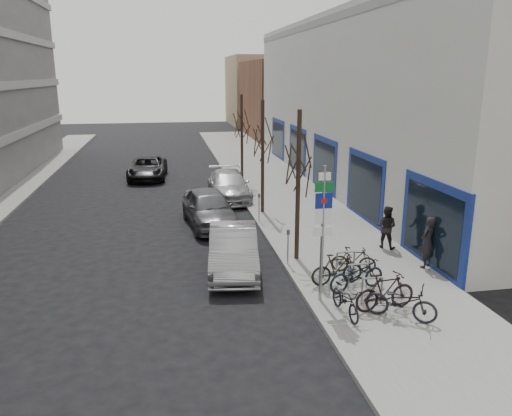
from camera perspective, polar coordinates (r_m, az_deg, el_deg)
name	(u,v)px	position (r m, az deg, el deg)	size (l,w,h in m)	color
ground	(240,311)	(14.78, -1.80, -11.68)	(120.00, 120.00, 0.00)	black
sidewalk_east	(300,211)	(24.83, 5.05, -0.36)	(5.00, 70.00, 0.15)	slate
commercial_building	(469,101)	(34.72, 23.18, 11.15)	(20.00, 32.00, 10.00)	#B7B7B2
brick_building_far	(304,100)	(55.19, 5.51, 12.23)	(12.00, 14.00, 8.00)	brown
tan_building_far	(278,90)	(69.82, 2.52, 13.27)	(13.00, 12.00, 9.00)	#937A5B
highway_sign_pole	(323,226)	(14.37, 7.64, -2.03)	(0.55, 0.10, 4.20)	gray
bike_rack	(358,273)	(15.98, 11.57, -7.28)	(0.66, 2.26, 0.83)	gray
tree_near	(299,150)	(17.36, 4.92, 6.57)	(1.80, 1.80, 5.50)	black
tree_mid	(263,130)	(23.64, 0.77, 8.87)	(1.80, 1.80, 5.50)	black
tree_far	(242,119)	(30.02, -1.64, 10.18)	(1.80, 1.80, 5.50)	black
meter_front	(288,243)	(17.53, 3.69, -4.06)	(0.10, 0.08, 1.27)	gray
meter_mid	(259,204)	(22.68, 0.36, 0.41)	(0.10, 0.08, 1.27)	gray
meter_back	(241,180)	(27.96, -1.73, 3.22)	(0.10, 0.08, 1.27)	gray
bike_near_left	(346,298)	(14.24, 10.23, -10.09)	(0.50, 1.66, 1.01)	black
bike_near_right	(385,291)	(14.72, 14.55, -9.20)	(0.56, 1.88, 1.14)	black
bike_mid_curb	(357,272)	(15.81, 11.45, -7.19)	(0.59, 1.95, 1.19)	black
bike_mid_inner	(337,269)	(16.12, 9.26, -6.87)	(0.52, 1.75, 1.06)	black
bike_far_curb	(401,299)	(14.33, 16.26, -9.93)	(0.59, 1.94, 1.19)	black
bike_far_inner	(354,260)	(17.19, 11.11, -5.80)	(0.45, 1.51, 0.92)	black
parked_car_front	(233,249)	(17.38, -2.61, -4.74)	(1.63, 4.66, 1.54)	#95959A
parked_car_mid	(209,208)	(22.55, -5.39, 0.03)	(1.96, 4.87, 1.66)	#4E4F53
parked_car_back	(229,185)	(27.40, -3.12, 2.60)	(2.10, 5.17, 1.50)	#A3A3A8
lane_car	(148,168)	(33.56, -12.28, 4.50)	(2.33, 5.06, 1.41)	black
pedestrian_near	(428,242)	(18.15, 19.03, -3.73)	(0.66, 0.44, 1.82)	black
pedestrian_far	(386,227)	(19.78, 14.66, -2.08)	(0.62, 0.42, 1.68)	black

